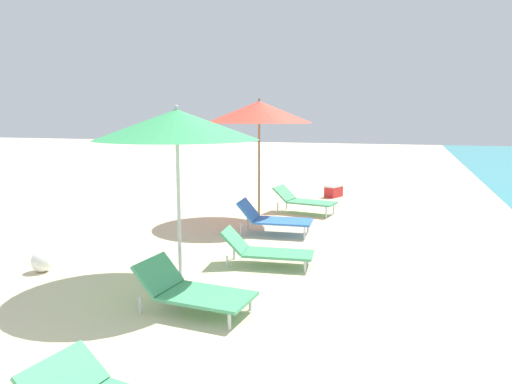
% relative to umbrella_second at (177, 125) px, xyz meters
% --- Properties ---
extents(umbrella_second, '(2.31, 2.31, 2.53)m').
position_rel_umbrella_second_xyz_m(umbrella_second, '(0.00, 0.00, 0.00)').
color(umbrella_second, silver).
rests_on(umbrella_second, ground).
extents(lounger_second_shoreside, '(1.49, 0.71, 0.58)m').
position_rel_umbrella_second_xyz_m(lounger_second_shoreside, '(0.97, 1.07, -2.00)').
color(lounger_second_shoreside, '#4CA572').
rests_on(lounger_second_shoreside, ground).
extents(lounger_second_inland, '(1.46, 0.82, 0.60)m').
position_rel_umbrella_second_xyz_m(lounger_second_inland, '(0.64, -0.96, -1.98)').
color(lounger_second_inland, '#4CA572').
rests_on(lounger_second_inland, ground).
extents(umbrella_farthest, '(2.40, 2.40, 2.76)m').
position_rel_umbrella_second_xyz_m(umbrella_farthest, '(-0.12, 4.29, 0.20)').
color(umbrella_farthest, olive).
rests_on(umbrella_farthest, ground).
extents(lounger_farthest_shoreside, '(1.58, 0.89, 0.64)m').
position_rel_umbrella_second_xyz_m(lounger_farthest_shoreside, '(0.70, 5.34, -1.92)').
color(lounger_farthest_shoreside, '#4CA572').
rests_on(lounger_farthest_shoreside, ground).
extents(lounger_farthest_inland, '(1.52, 0.80, 0.68)m').
position_rel_umbrella_second_xyz_m(lounger_farthest_inland, '(0.54, 3.10, -1.93)').
color(lounger_farthest_inland, blue).
rests_on(lounger_farthest_inland, ground).
extents(beach_ball, '(0.32, 0.32, 0.32)m').
position_rel_umbrella_second_xyz_m(beach_ball, '(-2.22, -0.27, -2.10)').
color(beach_ball, white).
rests_on(beach_ball, ground).
extents(cooler_box, '(0.52, 0.64, 0.36)m').
position_rel_umbrella_second_xyz_m(cooler_box, '(1.05, 7.99, -2.08)').
color(cooler_box, red).
rests_on(cooler_box, ground).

